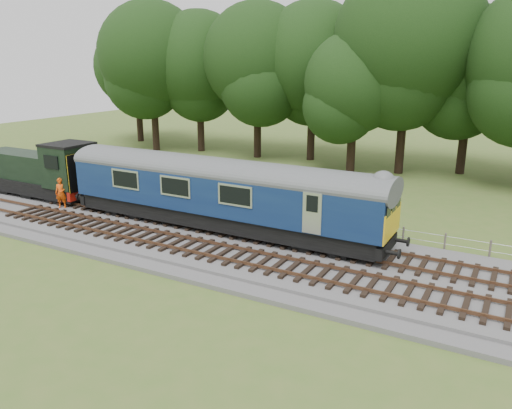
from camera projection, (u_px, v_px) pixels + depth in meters
The scene contains 9 objects.
ground at pixel (293, 261), 23.27m from camera, with size 120.00×120.00×0.00m, color #496926.
ballast at pixel (293, 257), 23.22m from camera, with size 70.00×7.00×0.35m, color #4C4C4F.
track_north at pixel (305, 243), 24.33m from camera, with size 67.20×2.40×0.21m.
track_south at pixel (278, 264), 21.81m from camera, with size 67.20×2.40×0.21m.
fence at pixel (328, 233), 27.05m from camera, with size 64.00×0.12×1.00m, color #6B6054, non-canonical shape.
tree_line at pixel (403, 172), 41.76m from camera, with size 70.00×8.00×18.00m, color black, non-canonical shape.
dmu_railcar at pixel (220, 188), 25.99m from camera, with size 18.05×2.86×3.88m.
shunter_loco at pixel (41, 172), 32.64m from camera, with size 8.92×2.60×3.38m.
worker at pixel (61, 193), 30.17m from camera, with size 0.68×0.44×1.85m, color #F0500C.
Camera 1 is at (8.95, -19.75, 9.01)m, focal length 35.00 mm.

